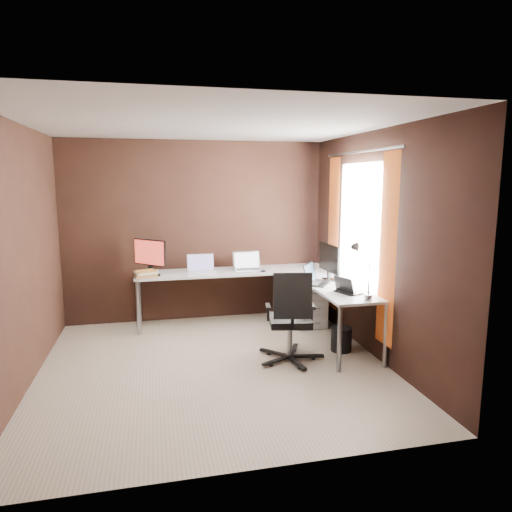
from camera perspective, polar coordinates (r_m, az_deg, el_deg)
The scene contains 15 objects.
room at distance 4.78m, azimuth -1.46°, elevation 1.23°, with size 3.60×3.60×2.50m.
desk at distance 5.93m, azimuth 1.47°, elevation -3.01°, with size 2.65×2.25×0.73m.
drawer_pedestal at distance 6.29m, azimuth 6.42°, elevation -5.89°, with size 0.42×0.50×0.60m, color white.
monitor_left at distance 6.14m, azimuth -13.14°, elevation 0.14°, with size 0.41×0.39×0.46m.
monitor_right at distance 5.70m, azimuth 9.15°, elevation -0.48°, with size 0.14×0.55×0.45m.
laptop_white at distance 6.18m, azimuth -6.90°, elevation -1.58°, with size 0.36×0.26×0.24m.
laptop_silver at distance 6.28m, azimuth -1.06°, elevation -1.32°, with size 0.39×0.29×0.25m.
laptop_black_big at distance 5.54m, azimuth 7.36°, elevation -2.89°, with size 0.43×0.46×0.25m.
laptop_black_small at distance 5.13m, azimuth 11.26°, elevation -4.11°, with size 0.28×0.33×0.19m.
book_stack at distance 6.00m, azimuth -13.59°, elevation -2.22°, with size 0.31×0.28×0.09m.
mouse_left at distance 6.00m, azimuth -12.30°, elevation -2.41°, with size 0.09×0.06×0.04m, color black.
mouse_corner at distance 6.17m, azimuth 0.91°, elevation -1.89°, with size 0.08×0.05×0.03m, color black.
desk_lamp at distance 4.85m, azimuth 12.97°, elevation -0.99°, with size 0.19×0.22×0.59m.
office_chair at distance 5.04m, azimuth 4.30°, elevation -9.81°, with size 0.57×0.58×1.02m.
wastebasket at distance 5.47m, azimuth 10.62°, elevation -10.18°, with size 0.24×0.24×0.28m, color black.
Camera 1 is at (-0.58, -4.57, 1.97)m, focal length 32.00 mm.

